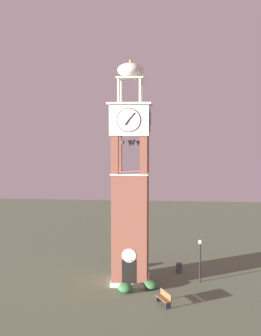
# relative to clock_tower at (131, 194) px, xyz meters

# --- Properties ---
(ground) EXTENTS (80.00, 80.00, 0.00)m
(ground) POSITION_rel_clock_tower_xyz_m (-0.00, 0.00, -7.19)
(ground) COLOR #5B664C
(clock_tower) EXTENTS (3.37, 3.37, 17.65)m
(clock_tower) POSITION_rel_clock_tower_xyz_m (0.00, 0.00, 0.00)
(clock_tower) COLOR brown
(clock_tower) RESTS_ON ground
(park_bench) EXTENTS (1.13, 1.62, 0.95)m
(park_bench) POSITION_rel_clock_tower_xyz_m (2.77, -4.51, -6.71)
(park_bench) COLOR brown
(park_bench) RESTS_ON ground
(lamp_post) EXTENTS (0.36, 0.36, 3.46)m
(lamp_post) POSITION_rel_clock_tower_xyz_m (5.58, 0.42, -4.76)
(lamp_post) COLOR black
(lamp_post) RESTS_ON ground
(trash_bin) EXTENTS (0.52, 0.52, 0.80)m
(trash_bin) POSITION_rel_clock_tower_xyz_m (3.97, 2.67, -6.79)
(trash_bin) COLOR #4C4C51
(trash_bin) RESTS_ON ground
(shrub_near_entry) EXTENTS (1.15, 1.15, 0.73)m
(shrub_near_entry) POSITION_rel_clock_tower_xyz_m (-0.15, -2.42, -6.83)
(shrub_near_entry) COLOR #336638
(shrub_near_entry) RESTS_ON ground
(shrub_left_of_tower) EXTENTS (1.18, 1.18, 0.63)m
(shrub_left_of_tower) POSITION_rel_clock_tower_xyz_m (1.73, -1.48, -6.88)
(shrub_left_of_tower) COLOR #336638
(shrub_left_of_tower) RESTS_ON ground
(shrub_behind_bench) EXTENTS (0.86, 0.86, 0.64)m
(shrub_behind_bench) POSITION_rel_clock_tower_xyz_m (-0.52, 3.36, -6.87)
(shrub_behind_bench) COLOR #336638
(shrub_behind_bench) RESTS_ON ground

